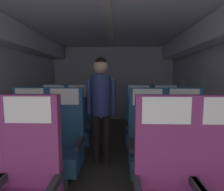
# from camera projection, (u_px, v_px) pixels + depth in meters

# --- Properties ---
(ground) EXTENTS (3.86, 5.97, 0.02)m
(ground) POSITION_uv_depth(u_px,v_px,m) (107.00, 165.00, 2.55)
(ground) COLOR #3D3833
(fuselage_shell) EXTENTS (3.74, 5.62, 2.26)m
(fuselage_shell) POSITION_uv_depth(u_px,v_px,m) (108.00, 56.00, 2.64)
(fuselage_shell) COLOR silver
(fuselage_shell) RESTS_ON ground
(seat_a_left_aisle) EXTENTS (0.48, 0.46, 1.18)m
(seat_a_left_aisle) POSITION_uv_depth(u_px,v_px,m) (26.00, 190.00, 1.25)
(seat_a_left_aisle) COLOR #38383D
(seat_a_left_aisle) RESTS_ON ground
(seat_b_left_window) EXTENTS (0.48, 0.46, 1.18)m
(seat_b_left_window) POSITION_uv_depth(u_px,v_px,m) (29.00, 144.00, 2.11)
(seat_b_left_window) COLOR #38383D
(seat_b_left_window) RESTS_ON ground
(seat_b_left_aisle) EXTENTS (0.48, 0.46, 1.18)m
(seat_b_left_aisle) POSITION_uv_depth(u_px,v_px,m) (64.00, 144.00, 2.08)
(seat_b_left_aisle) COLOR #38383D
(seat_b_left_aisle) RESTS_ON ground
(seat_b_right_aisle) EXTENTS (0.48, 0.46, 1.18)m
(seat_b_right_aisle) POSITION_uv_depth(u_px,v_px,m) (185.00, 146.00, 2.04)
(seat_b_right_aisle) COLOR #38383D
(seat_b_right_aisle) RESTS_ON ground
(seat_b_right_window) EXTENTS (0.48, 0.46, 1.18)m
(seat_b_right_window) POSITION_uv_depth(u_px,v_px,m) (147.00, 146.00, 2.04)
(seat_b_right_window) COLOR #38383D
(seat_b_right_window) RESTS_ON ground
(seat_c_left_window) EXTENTS (0.48, 0.46, 1.18)m
(seat_c_left_window) POSITION_uv_depth(u_px,v_px,m) (53.00, 125.00, 2.93)
(seat_c_left_window) COLOR #38383D
(seat_c_left_window) RESTS_ON ground
(seat_c_left_aisle) EXTENTS (0.48, 0.46, 1.18)m
(seat_c_left_aisle) POSITION_uv_depth(u_px,v_px,m) (79.00, 125.00, 2.92)
(seat_c_left_aisle) COLOR #38383D
(seat_c_left_aisle) RESTS_ON ground
(seat_c_right_aisle) EXTENTS (0.48, 0.46, 1.18)m
(seat_c_right_aisle) POSITION_uv_depth(u_px,v_px,m) (166.00, 126.00, 2.85)
(seat_c_right_aisle) COLOR #38383D
(seat_c_right_aisle) RESTS_ON ground
(seat_c_right_window) EXTENTS (0.48, 0.46, 1.18)m
(seat_c_right_window) POSITION_uv_depth(u_px,v_px,m) (139.00, 126.00, 2.86)
(seat_c_right_window) COLOR #38383D
(seat_c_right_window) RESTS_ON ground
(flight_attendant) EXTENTS (0.43, 0.28, 1.59)m
(flight_attendant) POSITION_uv_depth(u_px,v_px,m) (101.00, 99.00, 2.50)
(flight_attendant) COLOR black
(flight_attendant) RESTS_ON ground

